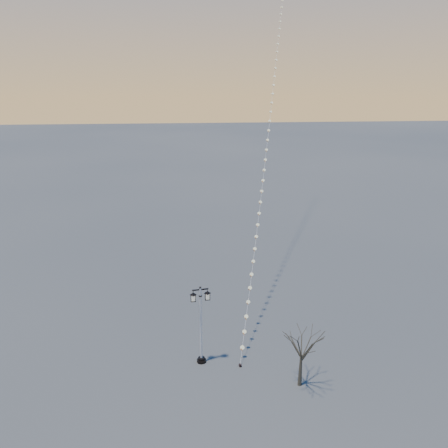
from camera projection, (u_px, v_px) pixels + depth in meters
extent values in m
plane|color=#434443|center=(212.00, 385.00, 27.93)|extent=(300.00, 300.00, 0.00)
cylinder|color=black|center=(202.00, 361.00, 30.10)|extent=(0.60, 0.60, 0.17)
cylinder|color=black|center=(201.00, 359.00, 30.05)|extent=(0.43, 0.43, 0.15)
cylinder|color=silver|center=(201.00, 323.00, 29.24)|extent=(0.14, 0.14, 5.03)
cylinder|color=black|center=(200.00, 296.00, 28.64)|extent=(0.21, 0.21, 0.06)
cube|color=black|center=(200.00, 290.00, 28.50)|extent=(1.01, 0.22, 0.06)
sphere|color=black|center=(200.00, 288.00, 28.46)|extent=(0.15, 0.15, 0.15)
pyramid|color=black|center=(193.00, 293.00, 28.45)|extent=(0.47, 0.47, 0.15)
cube|color=beige|center=(193.00, 298.00, 28.56)|extent=(0.28, 0.28, 0.36)
cube|color=black|center=(193.00, 301.00, 28.62)|extent=(0.32, 0.32, 0.04)
pyramid|color=black|center=(207.00, 291.00, 28.65)|extent=(0.47, 0.47, 0.15)
cube|color=beige|center=(207.00, 296.00, 28.76)|extent=(0.28, 0.28, 0.36)
cube|color=black|center=(208.00, 299.00, 28.82)|extent=(0.32, 0.32, 0.04)
cone|color=#322E22|center=(300.00, 370.00, 27.58)|extent=(0.25, 0.25, 2.10)
cylinder|color=black|center=(240.00, 365.00, 29.61)|extent=(0.18, 0.18, 0.18)
cylinder|color=black|center=(240.00, 365.00, 29.60)|extent=(0.03, 0.03, 0.23)
cone|color=orange|center=(269.00, 114.00, 43.21)|extent=(0.07, 0.07, 0.25)
cylinder|color=white|center=(240.00, 359.00, 29.47)|extent=(0.01, 0.01, 0.72)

